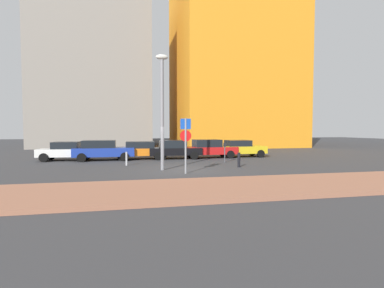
{
  "coord_description": "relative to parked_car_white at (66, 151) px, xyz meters",
  "views": [
    {
      "loc": [
        -2.78,
        -16.56,
        2.36
      ],
      "look_at": [
        0.98,
        1.21,
        1.44
      ],
      "focal_mm": 27.11,
      "sensor_mm": 36.0,
      "label": 1
    }
  ],
  "objects": [
    {
      "name": "ground_plane",
      "position": [
        7.55,
        -6.74,
        -0.73
      ],
      "size": [
        120.0,
        120.0,
        0.0
      ],
      "primitive_type": "plane",
      "color": "#38383A"
    },
    {
      "name": "sidewalk_brick",
      "position": [
        7.55,
        -12.56,
        -0.66
      ],
      "size": [
        40.0,
        4.2,
        0.14
      ],
      "primitive_type": "cube",
      "color": "#9E664C",
      "rests_on": "ground"
    },
    {
      "name": "parked_car_white",
      "position": [
        0.0,
        0.0,
        0.0
      ],
      "size": [
        4.05,
        2.06,
        1.42
      ],
      "color": "white",
      "rests_on": "ground"
    },
    {
      "name": "parked_car_blue",
      "position": [
        2.68,
        -0.39,
        0.07
      ],
      "size": [
        4.48,
        2.02,
        1.52
      ],
      "color": "#1E389E",
      "rests_on": "ground"
    },
    {
      "name": "parked_car_orange",
      "position": [
        5.6,
        -0.06,
        -0.0
      ],
      "size": [
        4.52,
        2.06,
        1.39
      ],
      "color": "orange",
      "rests_on": "ground"
    },
    {
      "name": "parked_car_black",
      "position": [
        8.18,
        -0.35,
        0.04
      ],
      "size": [
        4.16,
        2.04,
        1.49
      ],
      "color": "black",
      "rests_on": "ground"
    },
    {
      "name": "parked_car_red",
      "position": [
        11.07,
        -0.19,
        0.05
      ],
      "size": [
        4.55,
        2.16,
        1.52
      ],
      "color": "red",
      "rests_on": "ground"
    },
    {
      "name": "parked_car_yellow",
      "position": [
        13.96,
        0.02,
        0.02
      ],
      "size": [
        4.04,
        2.01,
        1.43
      ],
      "color": "gold",
      "rests_on": "ground"
    },
    {
      "name": "parking_sign_post",
      "position": [
        7.61,
        -8.25,
        1.12
      ],
      "size": [
        0.6,
        0.1,
        2.95
      ],
      "color": "gray",
      "rests_on": "ground"
    },
    {
      "name": "parking_meter",
      "position": [
        11.29,
        -3.75,
        0.18
      ],
      "size": [
        0.18,
        0.14,
        1.41
      ],
      "color": "#4C4C51",
      "rests_on": "ground"
    },
    {
      "name": "street_lamp",
      "position": [
        6.55,
        -6.65,
        3.18
      ],
      "size": [
        0.7,
        0.36,
        6.61
      ],
      "color": "gray",
      "rests_on": "ground"
    },
    {
      "name": "traffic_bollard_near",
      "position": [
        4.49,
        -4.08,
        -0.28
      ],
      "size": [
        0.12,
        0.12,
        0.9
      ],
      "primitive_type": "cylinder",
      "color": "#B7B7BC",
      "rests_on": "ground"
    },
    {
      "name": "traffic_bollard_mid",
      "position": [
        11.36,
        -6.31,
        -0.28
      ],
      "size": [
        0.17,
        0.17,
        0.91
      ],
      "primitive_type": "cylinder",
      "color": "black",
      "rests_on": "ground"
    },
    {
      "name": "building_colorful_midrise",
      "position": [
        19.37,
        18.38,
        12.28
      ],
      "size": [
        15.89,
        17.81,
        26.02
      ],
      "primitive_type": "cube",
      "color": "orange",
      "rests_on": "ground"
    },
    {
      "name": "building_under_construction",
      "position": [
        0.04,
        20.74,
        9.48
      ],
      "size": [
        14.88,
        14.4,
        20.43
      ],
      "primitive_type": "cube",
      "color": "gray",
      "rests_on": "ground"
    }
  ]
}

